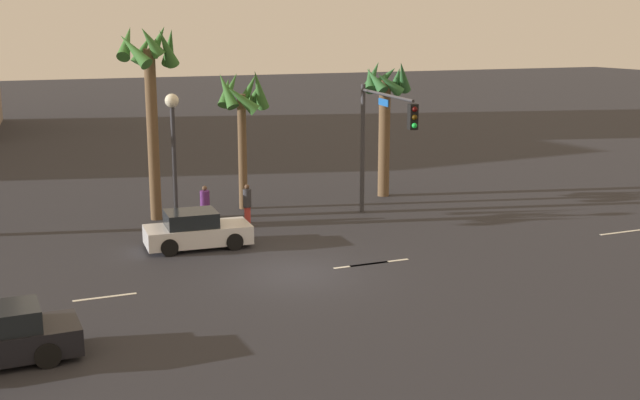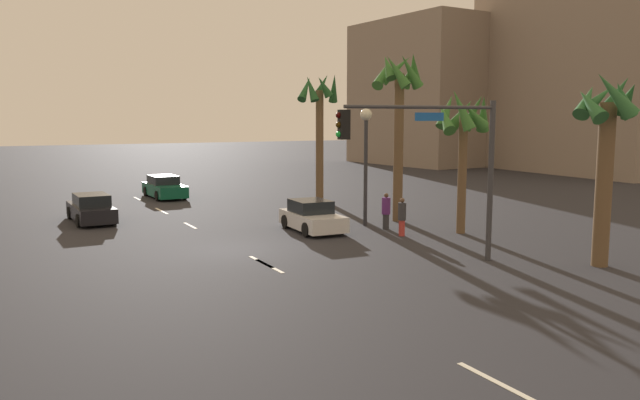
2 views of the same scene
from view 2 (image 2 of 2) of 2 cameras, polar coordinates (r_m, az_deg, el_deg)
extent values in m
plane|color=#28282D|center=(24.82, -7.52, -4.50)|extent=(220.00, 220.00, 0.00)
cube|color=silver|center=(41.94, -16.25, 0.12)|extent=(1.88, 0.14, 0.01)
cube|color=silver|center=(35.96, -14.19, -0.97)|extent=(2.58, 0.14, 0.01)
cube|color=silver|center=(30.72, -11.70, -2.29)|extent=(1.92, 0.14, 0.01)
cube|color=silver|center=(22.62, -5.35, -5.61)|extent=(2.09, 0.14, 0.01)
cube|color=silver|center=(21.98, -4.63, -5.99)|extent=(2.30, 0.14, 0.01)
cube|color=silver|center=(13.14, 15.70, -15.60)|extent=(2.15, 0.14, 0.01)
cube|color=black|center=(33.16, -20.06, -1.01)|extent=(4.61, 1.81, 0.69)
cube|color=black|center=(32.81, -20.03, 0.02)|extent=(2.23, 1.54, 0.56)
cylinder|color=black|center=(34.46, -21.75, -1.10)|extent=(0.65, 0.24, 0.64)
cylinder|color=black|center=(34.71, -19.15, -0.92)|extent=(0.65, 0.24, 0.64)
cylinder|color=black|center=(31.68, -21.02, -1.76)|extent=(0.65, 0.24, 0.64)
cylinder|color=black|center=(31.95, -18.21, -1.57)|extent=(0.65, 0.24, 0.64)
cube|color=silver|center=(28.55, -0.67, -1.86)|extent=(4.00, 1.99, 0.68)
cube|color=black|center=(28.67, -0.86, -0.56)|extent=(1.96, 1.66, 0.57)
cylinder|color=black|center=(27.86, 1.92, -2.46)|extent=(0.65, 0.26, 0.64)
cylinder|color=black|center=(27.16, -1.23, -2.72)|extent=(0.65, 0.26, 0.64)
cylinder|color=black|center=(30.01, -0.16, -1.75)|extent=(0.65, 0.26, 0.64)
cylinder|color=black|center=(29.36, -3.12, -1.97)|extent=(0.65, 0.26, 0.64)
cube|color=#0F5138|center=(41.93, -13.92, 0.92)|extent=(4.66, 1.89, 0.74)
cube|color=black|center=(42.13, -14.05, 1.81)|extent=(2.25, 1.63, 0.53)
cylinder|color=black|center=(40.82, -12.22, 0.50)|extent=(0.64, 0.23, 0.64)
cylinder|color=black|center=(40.36, -14.53, 0.36)|extent=(0.64, 0.23, 0.64)
cylinder|color=black|center=(43.55, -13.34, 0.89)|extent=(0.64, 0.23, 0.64)
cylinder|color=black|center=(43.12, -15.51, 0.76)|extent=(0.64, 0.23, 0.64)
cylinder|color=#38383D|center=(23.19, 15.21, 1.63)|extent=(0.20, 0.20, 5.72)
cylinder|color=#38383D|center=(21.52, 9.25, 8.32)|extent=(0.82, 5.67, 0.12)
cube|color=black|center=(20.23, 2.19, 6.85)|extent=(0.36, 0.36, 0.95)
sphere|color=#360503|center=(20.16, 1.72, 7.69)|extent=(0.20, 0.20, 0.20)
sphere|color=#392605|center=(20.16, 1.71, 6.84)|extent=(0.20, 0.20, 0.20)
sphere|color=green|center=(20.17, 1.71, 5.98)|extent=(0.20, 0.20, 0.20)
cube|color=#1959B2|center=(21.66, 9.89, 7.46)|extent=(0.17, 1.10, 0.28)
cylinder|color=#2D2D33|center=(29.89, 4.16, 2.41)|extent=(0.18, 0.18, 5.01)
sphere|color=#F2EACC|center=(29.78, 4.21, 7.75)|extent=(0.56, 0.56, 0.56)
cylinder|color=#333338|center=(29.25, 6.00, -1.97)|extent=(0.41, 0.41, 0.70)
cylinder|color=#59266B|center=(29.14, 6.02, -0.54)|extent=(0.54, 0.54, 0.77)
sphere|color=brown|center=(29.08, 6.03, 0.42)|extent=(0.21, 0.21, 0.21)
cylinder|color=#BF3833|center=(27.66, 7.43, -2.53)|extent=(0.28, 0.28, 0.70)
cylinder|color=#333338|center=(27.54, 7.46, -1.03)|extent=(0.38, 0.38, 0.76)
sphere|color=brown|center=(27.47, 7.47, -0.03)|extent=(0.21, 0.21, 0.21)
cylinder|color=brown|center=(31.34, 7.13, 4.67)|extent=(0.48, 0.48, 7.26)
cone|color=#38702D|center=(30.68, 8.18, 11.51)|extent=(0.58, 1.45, 1.75)
cone|color=#38702D|center=(31.30, 8.52, 11.84)|extent=(1.22, 1.22, 1.48)
cone|color=#38702D|center=(31.85, 8.10, 11.17)|extent=(1.22, 0.73, 1.43)
cone|color=#38702D|center=(32.30, 6.92, 11.69)|extent=(1.22, 1.81, 1.62)
cone|color=#38702D|center=(31.68, 5.67, 11.25)|extent=(1.48, 1.72, 1.57)
cone|color=#38702D|center=(31.08, 6.21, 11.90)|extent=(1.19, 0.63, 1.40)
cone|color=#38702D|center=(30.56, 6.98, 11.52)|extent=(1.37, 1.38, 1.72)
cylinder|color=brown|center=(28.52, 12.77, 2.22)|extent=(0.39, 0.39, 5.22)
cone|color=#38702D|center=(27.90, 13.83, 7.43)|extent=(0.58, 1.39, 1.33)
cone|color=#38702D|center=(28.42, 14.60, 7.63)|extent=(1.31, 1.25, 1.71)
cone|color=#38702D|center=(29.15, 13.74, 7.74)|extent=(1.41, 0.97, 1.74)
cone|color=#38702D|center=(29.10, 12.74, 7.64)|extent=(1.16, 1.36, 1.45)
cone|color=#38702D|center=(28.80, 11.44, 7.93)|extent=(1.04, 1.48, 1.70)
cone|color=#38702D|center=(28.11, 11.28, 7.33)|extent=(1.76, 1.09, 1.54)
cone|color=#38702D|center=(27.52, 12.74, 7.99)|extent=(1.29, 1.26, 1.88)
cylinder|color=brown|center=(23.58, 24.36, 1.22)|extent=(0.56, 0.56, 5.63)
cone|color=#2D6633|center=(23.07, 25.83, 8.21)|extent=(0.68, 1.15, 1.33)
cone|color=#2D6633|center=(23.74, 26.15, 8.32)|extent=(1.40, 1.13, 1.27)
cone|color=#2D6633|center=(24.23, 25.19, 8.48)|extent=(1.39, 1.02, 1.59)
cone|color=#2D6633|center=(24.12, 23.80, 8.27)|extent=(1.05, 1.59, 1.39)
cone|color=#2D6633|center=(23.70, 23.06, 8.32)|extent=(1.03, 1.54, 1.39)
cone|color=#2D6633|center=(23.03, 23.32, 7.97)|extent=(1.55, 0.87, 1.35)
cone|color=#2D6633|center=(22.64, 25.21, 8.66)|extent=(1.43, 1.53, 1.70)
cylinder|color=brown|center=(39.49, -0.03, 4.97)|extent=(0.48, 0.48, 6.85)
cone|color=#235628|center=(38.89, 0.35, 10.26)|extent=(0.67, 1.22, 1.42)
cone|color=#235628|center=(39.62, 1.26, 10.12)|extent=(1.37, 0.97, 1.85)
cone|color=#235628|center=(40.33, 0.12, 10.24)|extent=(1.20, 1.36, 1.73)
cone|color=#235628|center=(39.87, -1.31, 10.09)|extent=(1.49, 1.65, 1.79)
cone|color=#235628|center=(38.88, -0.81, 10.09)|extent=(1.28, 0.95, 1.71)
cube|color=gray|center=(74.37, 10.41, 9.48)|extent=(17.08, 14.58, 15.98)
cube|color=gray|center=(68.71, 24.76, 11.64)|extent=(22.15, 18.02, 21.99)
camera|label=1|loc=(35.68, -54.74, 9.20)|focal=44.64mm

